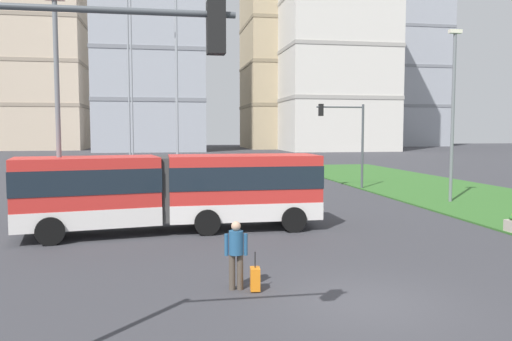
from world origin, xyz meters
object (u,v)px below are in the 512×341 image
object	(u,v)px
car_maroon_sedan	(140,187)
apartment_tower_westcentre	(150,56)
apartment_tower_centre	(283,48)
streetlight_median	(453,109)
pedestrian_crossing	(236,250)
apartment_tower_east	(402,52)
traffic_light_near_left	(55,122)
apartment_tower_west	(39,44)
streetlight_left	(58,106)
apartment_tower_eastcentre	(335,28)
traffic_light_far_right	(348,131)
articulated_bus	(174,190)
rolling_suitcase	(255,279)

from	to	relation	value
car_maroon_sedan	apartment_tower_westcentre	size ratio (longest dim) A/B	0.13
apartment_tower_centre	streetlight_median	bearing A→B (deg)	-96.91
pedestrian_crossing	apartment_tower_east	bearing A→B (deg)	62.53
apartment_tower_centre	traffic_light_near_left	bearing A→B (deg)	-104.69
streetlight_median	car_maroon_sedan	bearing A→B (deg)	165.98
apartment_tower_east	apartment_tower_west	bearing A→B (deg)	-171.71
traffic_light_near_left	apartment_tower_west	xyz separation A→B (m)	(-23.84, 104.88, 17.46)
traffic_light_near_left	apartment_tower_east	world-z (taller)	apartment_tower_east
car_maroon_sedan	apartment_tower_east	size ratio (longest dim) A/B	0.10
streetlight_left	apartment_tower_westcentre	xyz separation A→B (m)	(1.07, 82.32, 13.39)
streetlight_left	apartment_tower_centre	world-z (taller)	apartment_tower_centre
streetlight_left	apartment_tower_eastcentre	world-z (taller)	apartment_tower_eastcentre
car_maroon_sedan	streetlight_left	size ratio (longest dim) A/B	0.51
apartment_tower_westcentre	apartment_tower_eastcentre	bearing A→B (deg)	-5.42
traffic_light_far_right	apartment_tower_westcentre	bearing A→B (deg)	102.15
traffic_light_near_left	streetlight_left	xyz separation A→B (m)	(-2.34, 12.13, 0.79)
apartment_tower_east	articulated_bus	bearing A→B (deg)	-119.77
articulated_bus	rolling_suitcase	size ratio (longest dim) A/B	12.37
pedestrian_crossing	articulated_bus	bearing A→B (deg)	100.26
articulated_bus	apartment_tower_centre	distance (m)	99.00
articulated_bus	apartment_tower_centre	xyz separation A→B (m)	(25.81, 93.30, 20.76)
traffic_light_near_left	streetlight_left	bearing A→B (deg)	100.93
pedestrian_crossing	traffic_light_near_left	size ratio (longest dim) A/B	0.29
rolling_suitcase	traffic_light_near_left	xyz separation A→B (m)	(-3.75, -4.35, 3.81)
pedestrian_crossing	streetlight_left	xyz separation A→B (m)	(-5.64, 7.58, 3.91)
car_maroon_sedan	traffic_light_near_left	xyz separation A→B (m)	(-0.12, -22.04, 3.37)
apartment_tower_west	rolling_suitcase	bearing A→B (deg)	-74.65
rolling_suitcase	traffic_light_far_right	xyz separation A→B (m)	(9.93, 20.65, 3.63)
traffic_light_far_right	apartment_tower_eastcentre	distance (m)	72.24
apartment_tower_west	apartment_tower_centre	world-z (taller)	apartment_tower_centre
articulated_bus	streetlight_left	xyz separation A→B (m)	(-4.22, -0.24, 3.26)
car_maroon_sedan	apartment_tower_west	size ratio (longest dim) A/B	0.11
streetlight_median	apartment_tower_westcentre	xyz separation A→B (m)	(-18.33, 76.64, 13.16)
articulated_bus	streetlight_median	xyz separation A→B (m)	(15.17, 5.44, 3.50)
articulated_bus	apartment_tower_eastcentre	size ratio (longest dim) A/B	0.25
rolling_suitcase	traffic_light_far_right	distance (m)	23.20
articulated_bus	streetlight_left	world-z (taller)	streetlight_left
rolling_suitcase	traffic_light_near_left	distance (m)	6.89
car_maroon_sedan	apartment_tower_east	bearing A→B (deg)	57.03
apartment_tower_eastcentre	apartment_tower_east	xyz separation A→B (m)	(27.10, 26.35, -0.10)
rolling_suitcase	apartment_tower_westcentre	distance (m)	92.02
traffic_light_near_left	apartment_tower_west	world-z (taller)	apartment_tower_west
rolling_suitcase	traffic_light_far_right	world-z (taller)	traffic_light_far_right
rolling_suitcase	apartment_tower_east	size ratio (longest dim) A/B	0.02
car_maroon_sedan	traffic_light_near_left	world-z (taller)	traffic_light_near_left
car_maroon_sedan	streetlight_left	xyz separation A→B (m)	(-2.46, -9.91, 4.16)
pedestrian_crossing	car_maroon_sedan	bearing A→B (deg)	100.30
apartment_tower_centre	apartment_tower_eastcentre	size ratio (longest dim) A/B	0.93
car_maroon_sedan	apartment_tower_east	distance (m)	116.00
apartment_tower_west	apartment_tower_centre	distance (m)	51.55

